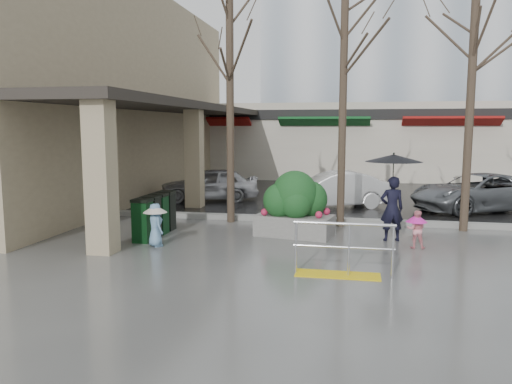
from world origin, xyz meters
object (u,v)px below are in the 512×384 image
(child_blue, at_px, (155,221))
(car_a, at_px, (209,184))
(child_pink, at_px, (416,227))
(car_c, at_px, (478,192))
(car_b, at_px, (333,190))
(woman, at_px, (393,184))
(planter, at_px, (295,205))
(tree_midwest, at_px, (344,36))
(handrail, at_px, (341,256))
(tree_mideast, at_px, (473,46))
(tree_west, at_px, (230,45))
(news_boxes, at_px, (155,215))

(child_blue, bearing_deg, car_a, -39.54)
(child_pink, xyz_separation_m, car_c, (2.63, 5.73, 0.12))
(car_b, bearing_deg, child_pink, 0.81)
(car_a, bearing_deg, woman, 31.89)
(planter, height_order, car_c, planter)
(child_blue, relative_size, car_b, 0.27)
(child_blue, height_order, car_b, car_b)
(tree_midwest, bearing_deg, child_pink, -51.77)
(handrail, height_order, tree_mideast, tree_mideast)
(child_pink, xyz_separation_m, child_blue, (-6.00, -1.00, 0.10))
(handrail, bearing_deg, car_c, 62.65)
(woman, distance_m, child_blue, 5.80)
(tree_mideast, xyz_separation_m, child_pink, (-1.50, -2.28, -4.35))
(handrail, xyz_separation_m, tree_mideast, (3.14, 4.80, 4.48))
(handrail, distance_m, planter, 3.57)
(car_b, bearing_deg, tree_mideast, 27.88)
(planter, relative_size, car_a, 0.56)
(tree_mideast, bearing_deg, child_blue, -156.32)
(tree_west, height_order, news_boxes, tree_west)
(car_c, bearing_deg, woman, -57.48)
(planter, height_order, car_b, planter)
(news_boxes, bearing_deg, handrail, -27.12)
(child_pink, bearing_deg, tree_midwest, -47.60)
(child_blue, relative_size, planter, 0.50)
(child_pink, bearing_deg, child_blue, 13.67)
(tree_west, height_order, planter, tree_west)
(news_boxes, distance_m, car_c, 10.70)
(handrail, relative_size, tree_mideast, 0.29)
(tree_mideast, relative_size, child_blue, 6.29)
(handrail, height_order, child_blue, child_blue)
(child_blue, bearing_deg, tree_midwest, -98.07)
(car_a, bearing_deg, child_pink, 30.84)
(car_b, bearing_deg, planter, -29.58)
(handrail, relative_size, tree_west, 0.28)
(news_boxes, bearing_deg, woman, 6.94)
(child_blue, xyz_separation_m, planter, (3.08, 1.80, 0.20))
(news_boxes, relative_size, car_a, 0.52)
(planter, bearing_deg, car_b, 80.77)
(car_b, bearing_deg, tree_west, -61.61)
(child_blue, bearing_deg, news_boxes, -23.17)
(tree_west, height_order, tree_midwest, tree_midwest)
(child_pink, bearing_deg, news_boxes, 3.47)
(car_c, bearing_deg, car_a, -118.88)
(tree_midwest, relative_size, child_blue, 6.77)
(woman, height_order, car_c, woman)
(planter, xyz_separation_m, car_c, (5.54, 4.94, -0.18))
(tree_midwest, relative_size, news_boxes, 3.65)
(child_blue, distance_m, planter, 3.57)
(child_pink, height_order, car_a, car_a)
(child_blue, bearing_deg, car_c, -98.15)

